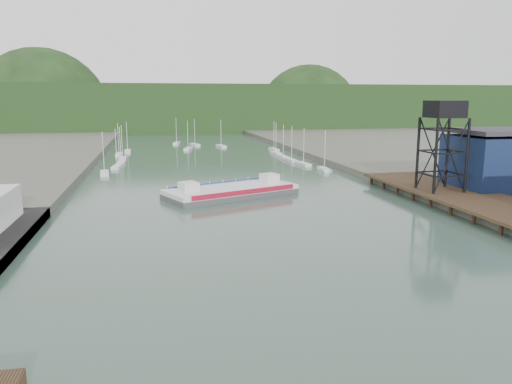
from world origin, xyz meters
name	(u,v)px	position (x,y,z in m)	size (l,w,h in m)	color
east_pier	(497,206)	(37.00, 45.00, 1.90)	(14.00, 70.00, 2.45)	black
lift_tower	(444,115)	(35.00, 58.00, 15.65)	(6.50, 6.50, 16.00)	black
blue_shed	(507,160)	(50.00, 60.00, 7.06)	(20.50, 14.50, 11.30)	#0C1535
marina_sailboats	(203,155)	(0.08, 138.46, 0.35)	(57.71, 92.65, 0.90)	silver
distant_hills	(171,111)	(-3.98, 301.35, 10.38)	(500.00, 120.00, 80.00)	black
chain_ferry	(231,191)	(-1.22, 70.67, 1.03)	(26.98, 18.82, 3.61)	#444446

